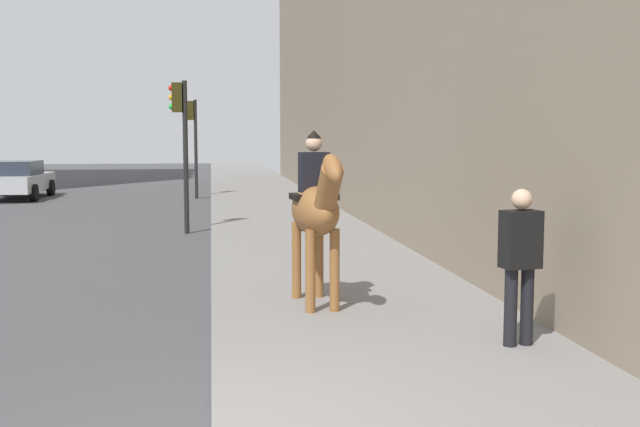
{
  "coord_description": "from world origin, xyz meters",
  "views": [
    {
      "loc": [
        -5.47,
        -0.03,
        2.39
      ],
      "look_at": [
        4.0,
        -1.38,
        1.4
      ],
      "focal_mm": 42.65,
      "sensor_mm": 36.0,
      "label": 1
    }
  ],
  "objects_px": {
    "traffic_light_near_curb": "(181,131)",
    "traffic_light_far_curb": "(193,132)",
    "pedestrian_greeting": "(520,256)",
    "mounted_horse_near": "(316,208)",
    "car_mid_lane": "(17,179)"
  },
  "relations": [
    {
      "from": "pedestrian_greeting",
      "to": "car_mid_lane",
      "type": "distance_m",
      "value": 24.44
    },
    {
      "from": "mounted_horse_near",
      "to": "traffic_light_far_curb",
      "type": "xyz_separation_m",
      "value": [
        19.07,
        2.02,
        1.06
      ]
    },
    {
      "from": "pedestrian_greeting",
      "to": "traffic_light_near_curb",
      "type": "bearing_deg",
      "value": 10.96
    },
    {
      "from": "pedestrian_greeting",
      "to": "car_mid_lane",
      "type": "height_order",
      "value": "pedestrian_greeting"
    },
    {
      "from": "traffic_light_far_curb",
      "to": "mounted_horse_near",
      "type": "bearing_deg",
      "value": -173.97
    },
    {
      "from": "mounted_horse_near",
      "to": "traffic_light_near_curb",
      "type": "distance_m",
      "value": 9.03
    },
    {
      "from": "traffic_light_near_curb",
      "to": "traffic_light_far_curb",
      "type": "distance_m",
      "value": 10.35
    },
    {
      "from": "mounted_horse_near",
      "to": "traffic_light_far_curb",
      "type": "height_order",
      "value": "traffic_light_far_curb"
    },
    {
      "from": "car_mid_lane",
      "to": "traffic_light_far_curb",
      "type": "xyz_separation_m",
      "value": [
        -0.78,
        -6.55,
        1.74
      ]
    },
    {
      "from": "mounted_horse_near",
      "to": "car_mid_lane",
      "type": "relative_size",
      "value": 0.52
    },
    {
      "from": "traffic_light_near_curb",
      "to": "car_mid_lane",
      "type": "bearing_deg",
      "value": 30.33
    },
    {
      "from": "car_mid_lane",
      "to": "traffic_light_far_curb",
      "type": "relative_size",
      "value": 1.22
    },
    {
      "from": "traffic_light_near_curb",
      "to": "traffic_light_far_curb",
      "type": "height_order",
      "value": "traffic_light_far_curb"
    },
    {
      "from": "pedestrian_greeting",
      "to": "traffic_light_near_curb",
      "type": "distance_m",
      "value": 11.72
    },
    {
      "from": "mounted_horse_near",
      "to": "pedestrian_greeting",
      "type": "relative_size",
      "value": 1.37
    }
  ]
}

